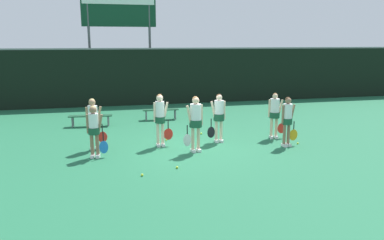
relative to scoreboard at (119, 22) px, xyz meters
name	(u,v)px	position (x,y,z in m)	size (l,w,h in m)	color
ground_plane	(191,148)	(1.80, -10.17, -4.58)	(140.00, 140.00, 0.00)	#216642
fence_windscreen	(155,76)	(1.80, -1.23, -2.99)	(60.00, 0.08, 3.14)	black
scoreboard	(119,22)	(0.00, 0.00, 0.00)	(4.11, 0.15, 5.80)	#515156
bench_courtside	(90,117)	(-1.60, -6.06, -4.18)	(1.80, 0.51, 0.46)	#19472D
bench_far	(161,111)	(1.47, -5.39, -4.17)	(1.62, 0.43, 0.48)	#19472D
player_0	(94,127)	(-1.32, -10.54, -3.63)	(0.61, 0.34, 1.62)	#8C664C
player_1	(195,119)	(1.83, -10.66, -3.49)	(0.66, 0.40, 1.81)	beige
player_2	(287,118)	(5.00, -10.73, -3.59)	(0.64, 0.34, 1.69)	#8C664C
player_3	(93,120)	(-1.36, -9.69, -3.57)	(0.65, 0.36, 1.71)	tan
player_4	(160,116)	(0.82, -9.76, -3.51)	(0.65, 0.35, 1.79)	beige
player_5	(219,114)	(2.90, -9.69, -3.56)	(0.65, 0.38, 1.72)	beige
player_6	(275,112)	(5.06, -9.62, -3.60)	(0.67, 0.38, 1.67)	beige
tennis_ball_0	(166,140)	(1.12, -9.13, -4.54)	(0.07, 0.07, 0.07)	#CCE033
tennis_ball_1	(142,175)	(-0.08, -12.52, -4.54)	(0.07, 0.07, 0.07)	#CCE033
tennis_ball_2	(177,167)	(0.94, -12.14, -4.54)	(0.07, 0.07, 0.07)	#CCE033
tennis_ball_3	(283,131)	(5.83, -8.84, -4.54)	(0.07, 0.07, 0.07)	#CCE033
tennis_ball_4	(298,143)	(5.51, -10.60, -4.54)	(0.07, 0.07, 0.07)	#CCE033
tennis_ball_5	(201,133)	(2.58, -8.49, -4.54)	(0.07, 0.07, 0.07)	#CCE033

